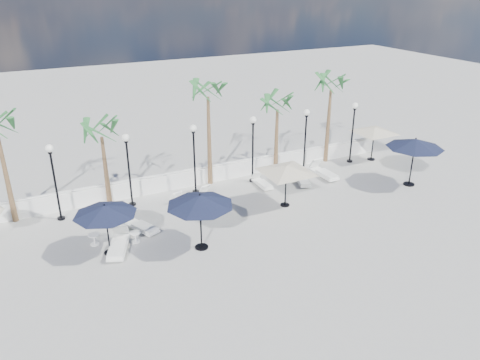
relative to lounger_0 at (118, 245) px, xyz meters
name	(u,v)px	position (x,y,z in m)	size (l,w,h in m)	color
ground	(250,249)	(5.13, -2.42, -0.27)	(100.00, 100.00, 0.00)	#A2A19C
balustrade	(189,178)	(5.13, 5.08, 0.20)	(26.00, 0.30, 1.01)	white
lamppost_1	(53,172)	(-1.87, 4.08, 2.22)	(0.36, 0.36, 3.84)	black
lamppost_2	(128,160)	(1.63, 4.08, 2.22)	(0.36, 0.36, 3.84)	black
lamppost_3	(194,149)	(5.13, 4.08, 2.22)	(0.36, 0.36, 3.84)	black
lamppost_4	(253,140)	(8.63, 4.08, 2.22)	(0.36, 0.36, 3.84)	black
lamppost_5	(306,132)	(12.13, 4.08, 2.22)	(0.36, 0.36, 3.84)	black
lamppost_6	(353,124)	(15.63, 4.08, 2.22)	(0.36, 0.36, 3.84)	black
palm_1	(101,134)	(0.63, 4.88, 3.48)	(2.60, 2.60, 4.70)	brown
palm_2	(208,95)	(6.33, 4.88, 4.85)	(2.60, 2.60, 6.10)	brown
palm_3	(277,107)	(10.63, 4.88, 3.68)	(2.60, 2.60, 4.90)	brown
palm_4	(331,88)	(14.33, 4.88, 4.46)	(2.60, 2.60, 5.70)	brown
lounger_0	(118,245)	(0.00, 0.00, 0.00)	(1.42, 2.25, 0.81)	white
lounger_2	(183,205)	(3.85, 2.54, -0.05)	(0.87, 1.79, 0.64)	white
lounger_3	(141,225)	(1.35, 1.31, -0.03)	(1.36, 2.00, 0.72)	white
lounger_4	(213,198)	(5.51, 2.60, -0.04)	(1.01, 1.88, 0.67)	white
lounger_5	(262,183)	(8.79, 3.21, -0.06)	(0.56, 1.69, 0.63)	white
lounger_6	(324,172)	(12.72, 2.82, 0.00)	(0.74, 2.16, 0.81)	white
lounger_7	(302,179)	(11.05, 2.61, -0.04)	(1.09, 1.90, 0.68)	white
side_table_0	(136,236)	(0.85, 0.38, 0.02)	(0.49, 0.49, 0.47)	white
side_table_1	(94,238)	(-0.83, 0.96, 0.03)	(0.52, 0.52, 0.50)	white
side_table_2	(287,172)	(10.80, 3.78, 0.03)	(0.51, 0.51, 0.50)	white
parasol_navy_left	(105,210)	(-0.37, -0.05, 1.78)	(2.64, 2.64, 2.33)	black
parasol_navy_mid	(200,201)	(3.29, -1.37, 2.01)	(2.89, 2.89, 2.59)	black
parasol_navy_right	(415,144)	(16.38, -0.29, 2.19)	(3.13, 3.13, 2.80)	black
parasol_cream_sq_a	(287,166)	(8.69, 0.56, 1.90)	(4.78, 4.78, 2.35)	black
parasol_cream_sq_b	(375,128)	(17.13, 3.78, 1.87)	(4.62, 4.62, 2.32)	black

